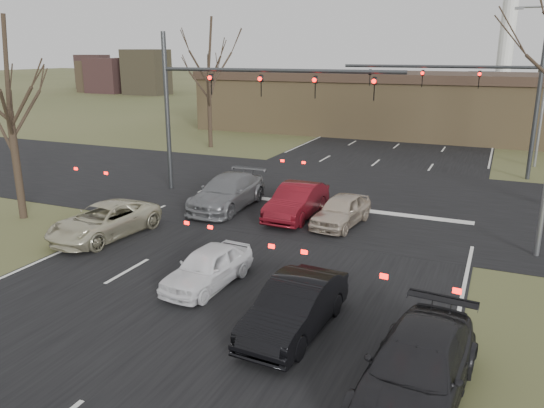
{
  "coord_description": "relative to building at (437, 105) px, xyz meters",
  "views": [
    {
      "loc": [
        7.42,
        -9.99,
        7.02
      ],
      "look_at": [
        0.43,
        6.0,
        2.0
      ],
      "focal_mm": 35.0,
      "sensor_mm": 36.0,
      "label": 1
    }
  ],
  "objects": [
    {
      "name": "ground",
      "position": [
        -2.0,
        -38.0,
        -2.67
      ],
      "size": [
        360.0,
        360.0,
        0.0
      ],
      "primitive_type": "plane",
      "color": "#444A27",
      "rests_on": "ground"
    },
    {
      "name": "road_main",
      "position": [
        -2.0,
        22.0,
        -2.66
      ],
      "size": [
        14.0,
        300.0,
        0.02
      ],
      "primitive_type": "cube",
      "color": "black",
      "rests_on": "ground"
    },
    {
      "name": "road_cross",
      "position": [
        -2.0,
        -23.0,
        -2.65
      ],
      "size": [
        200.0,
        14.0,
        0.02
      ],
      "primitive_type": "cube",
      "color": "black",
      "rests_on": "ground"
    },
    {
      "name": "building",
      "position": [
        0.0,
        0.0,
        0.0
      ],
      "size": [
        42.4,
        10.4,
        5.3
      ],
      "color": "olive",
      "rests_on": "ground"
    },
    {
      "name": "mast_arm_near",
      "position": [
        -7.23,
        -25.0,
        2.41
      ],
      "size": [
        12.12,
        0.24,
        8.0
      ],
      "color": "#383A3D",
      "rests_on": "ground"
    },
    {
      "name": "mast_arm_far",
      "position": [
        4.18,
        -15.0,
        2.35
      ],
      "size": [
        11.12,
        0.24,
        8.0
      ],
      "color": "#383A3D",
      "rests_on": "ground"
    },
    {
      "name": "streetlight_right_far",
      "position": [
        7.32,
        -11.0,
        2.92
      ],
      "size": [
        2.34,
        0.25,
        10.0
      ],
      "color": "gray",
      "rests_on": "ground"
    },
    {
      "name": "tree_left_near",
      "position": [
        -13.5,
        -32.0,
        3.9
      ],
      "size": [
        5.1,
        5.1,
        8.5
      ],
      "color": "black",
      "rests_on": "ground"
    },
    {
      "name": "tree_left_far",
      "position": [
        -15.0,
        -13.0,
        4.68
      ],
      "size": [
        5.7,
        5.7,
        9.5
      ],
      "color": "black",
      "rests_on": "ground"
    },
    {
      "name": "car_silver_suv",
      "position": [
        -8.5,
        -32.54,
        -2.01
      ],
      "size": [
        2.63,
        4.92,
        1.31
      ],
      "primitive_type": "imported",
      "rotation": [
        0.0,
        0.0,
        -0.1
      ],
      "color": "beige",
      "rests_on": "ground"
    },
    {
      "name": "car_white_sedan",
      "position": [
        -2.5,
        -34.85,
        -2.05
      ],
      "size": [
        1.75,
        3.72,
        1.23
      ],
      "primitive_type": "imported",
      "rotation": [
        0.0,
        0.0,
        -0.08
      ],
      "color": "white",
      "rests_on": "ground"
    },
    {
      "name": "car_black_hatch",
      "position": [
        1.0,
        -36.4,
        -1.97
      ],
      "size": [
        1.7,
        4.29,
        1.39
      ],
      "primitive_type": "imported",
      "rotation": [
        0.0,
        0.0,
        -0.06
      ],
      "color": "black",
      "rests_on": "ground"
    },
    {
      "name": "car_charcoal_sedan",
      "position": [
        4.33,
        -37.97,
        -1.96
      ],
      "size": [
        2.4,
        5.01,
        1.41
      ],
      "primitive_type": "imported",
      "rotation": [
        0.0,
        0.0,
        -0.09
      ],
      "color": "black",
      "rests_on": "ground"
    },
    {
      "name": "car_grey_ahead",
      "position": [
        -6.0,
        -27.04,
        -1.91
      ],
      "size": [
        2.22,
        5.25,
        1.51
      ],
      "primitive_type": "imported",
      "rotation": [
        0.0,
        0.0,
        0.02
      ],
      "color": "slate",
      "rests_on": "ground"
    },
    {
      "name": "car_red_ahead",
      "position": [
        -2.51,
        -27.12,
        -1.93
      ],
      "size": [
        1.57,
        4.47,
        1.47
      ],
      "primitive_type": "imported",
      "rotation": [
        0.0,
        0.0,
        -0.0
      ],
      "color": "#5C0D15",
      "rests_on": "ground"
    },
    {
      "name": "car_silver_ahead",
      "position": [
        -0.41,
        -27.41,
        -2.02
      ],
      "size": [
        1.96,
        3.95,
        1.29
      ],
      "primitive_type": "imported",
      "rotation": [
        0.0,
        0.0,
        -0.12
      ],
      "color": "beige",
      "rests_on": "ground"
    }
  ]
}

